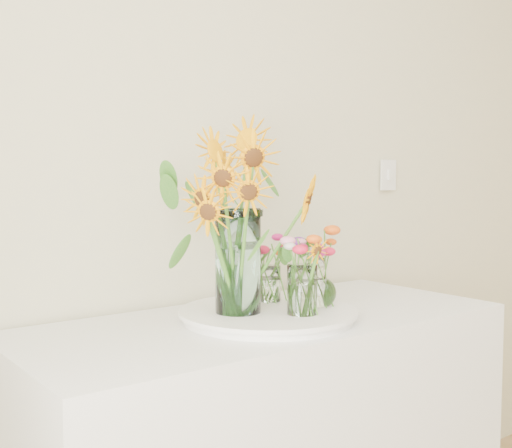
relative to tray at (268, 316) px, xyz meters
name	(u,v)px	position (x,y,z in m)	size (l,w,h in m)	color
tray	(268,316)	(0.00, 0.00, 0.00)	(0.47, 0.47, 0.03)	white
mason_jar	(238,261)	(-0.09, 0.02, 0.16)	(0.12, 0.12, 0.29)	#C2F3FA
sunflower_bouquet	(238,215)	(-0.09, 0.02, 0.28)	(0.77, 0.77, 0.53)	#F59D05
small_vase_a	(302,291)	(0.03, -0.10, 0.08)	(0.08, 0.08, 0.14)	white
wildflower_posy_a	(302,274)	(0.03, -0.10, 0.13)	(0.18, 0.18, 0.23)	#E55813
small_vase_b	(319,283)	(0.15, -0.05, 0.08)	(0.10, 0.10, 0.14)	white
wildflower_posy_b	(319,267)	(0.15, -0.05, 0.13)	(0.19, 0.19, 0.23)	#E55813
small_vase_c	(270,284)	(0.08, 0.09, 0.07)	(0.06, 0.06, 0.11)	white
wildflower_posy_c	(270,269)	(0.08, 0.09, 0.11)	(0.19, 0.19, 0.20)	#E55813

